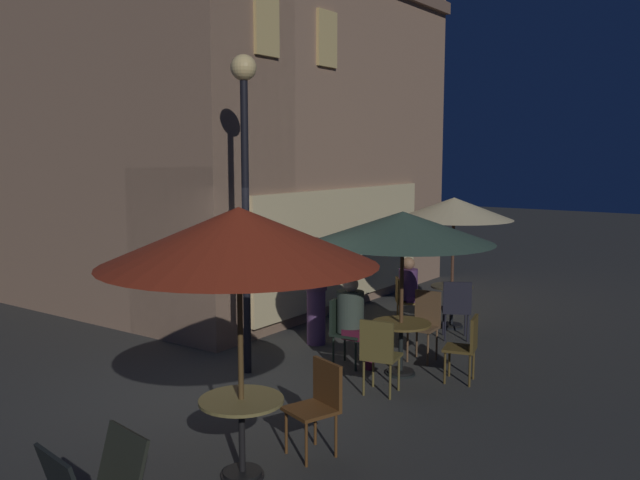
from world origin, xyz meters
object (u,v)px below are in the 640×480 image
at_px(cafe_chair_2, 425,319).
at_px(patron_seated_1, 412,288).
at_px(patio_umbrella_0, 403,228).
at_px(cafe_chair_5, 456,305).
at_px(patron_standing_2, 316,291).
at_px(cafe_chair_0, 379,350).
at_px(cafe_table_2, 452,297).
at_px(patio_umbrella_2, 454,209).
at_px(street_lamp_near_corner, 245,150).
at_px(cafe_chair_1, 467,343).
at_px(cafe_chair_6, 403,298).
at_px(patron_seated_0, 353,316).
at_px(cafe_table_1, 242,419).
at_px(cafe_chair_3, 344,326).
at_px(cafe_table_0, 401,335).
at_px(cafe_chair_4, 319,399).
at_px(patio_umbrella_1, 239,237).

distance_m(cafe_chair_2, patron_seated_1, 1.80).
relative_size(patio_umbrella_0, cafe_chair_2, 2.42).
distance_m(cafe_chair_5, patron_standing_2, 2.24).
bearing_deg(cafe_chair_0, cafe_table_2, -0.51).
relative_size(patio_umbrella_2, cafe_chair_2, 2.23).
bearing_deg(patron_seated_1, street_lamp_near_corner, -136.58).
distance_m(cafe_chair_1, cafe_chair_6, 2.82).
xyz_separation_m(cafe_chair_2, cafe_chair_6, (1.42, 1.12, -0.08)).
distance_m(cafe_chair_2, cafe_chair_5, 1.20).
xyz_separation_m(cafe_chair_1, patron_seated_0, (-0.29, 1.55, 0.20)).
height_order(patio_umbrella_2, patron_seated_0, patio_umbrella_2).
distance_m(patio_umbrella_2, cafe_chair_1, 3.17).
relative_size(patio_umbrella_2, cafe_chair_5, 2.31).
relative_size(cafe_table_1, patio_umbrella_2, 0.35).
bearing_deg(patron_seated_0, patio_umbrella_0, 0.00).
xyz_separation_m(cafe_table_2, cafe_chair_6, (-0.48, 0.67, -0.00)).
bearing_deg(cafe_table_2, patron_standing_2, 148.90).
bearing_deg(cafe_chair_0, patron_seated_0, 37.22).
height_order(cafe_table_1, patron_seated_0, patron_seated_0).
relative_size(cafe_chair_2, patron_seated_1, 0.82).
height_order(patio_umbrella_0, patron_standing_2, patio_umbrella_0).
height_order(cafe_table_1, patron_seated_1, patron_seated_1).
relative_size(cafe_chair_5, patron_standing_2, 0.57).
bearing_deg(patron_seated_0, cafe_chair_1, 4.38).
xyz_separation_m(cafe_table_2, cafe_chair_3, (-2.77, 0.37, 0.04)).
xyz_separation_m(cafe_table_0, patron_standing_2, (0.53, 1.78, 0.30)).
relative_size(cafe_chair_5, patron_seated_1, 0.79).
relative_size(cafe_chair_4, cafe_chair_5, 0.96).
bearing_deg(patron_standing_2, cafe_chair_6, 163.75).
bearing_deg(patio_umbrella_2, cafe_chair_5, -150.43).
height_order(street_lamp_near_corner, patio_umbrella_0, street_lamp_near_corner).
relative_size(street_lamp_near_corner, cafe_chair_6, 4.95).
distance_m(cafe_table_0, patron_standing_2, 1.88).
bearing_deg(cafe_chair_2, street_lamp_near_corner, -44.08).
bearing_deg(cafe_chair_0, cafe_table_0, -0.00).
bearing_deg(patio_umbrella_2, street_lamp_near_corner, 161.90).
height_order(cafe_chair_5, patron_seated_0, patron_seated_0).
height_order(cafe_chair_2, patron_seated_1, patron_seated_1).
relative_size(cafe_table_0, patio_umbrella_2, 0.36).
relative_size(cafe_chair_1, cafe_chair_3, 0.92).
height_order(patio_umbrella_2, cafe_chair_6, patio_umbrella_2).
bearing_deg(patron_seated_0, patron_seated_1, 91.98).
relative_size(cafe_table_0, cafe_chair_1, 0.91).
bearing_deg(patron_seated_1, patio_umbrella_1, -112.83).
xyz_separation_m(cafe_chair_3, cafe_chair_5, (2.08, -0.76, 0.01)).
height_order(cafe_chair_6, patron_seated_1, patron_seated_1).
bearing_deg(cafe_chair_4, cafe_chair_5, -153.66).
relative_size(cafe_chair_4, patron_standing_2, 0.55).
bearing_deg(cafe_chair_1, cafe_table_2, -75.86).
bearing_deg(patron_seated_1, patron_seated_0, -117.17).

